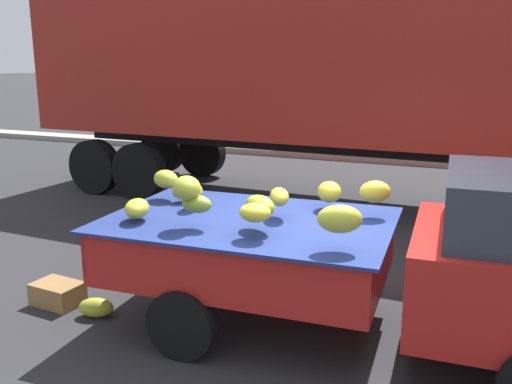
{
  "coord_description": "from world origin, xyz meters",
  "views": [
    {
      "loc": [
        1.33,
        -4.76,
        2.57
      ],
      "look_at": [
        -0.71,
        0.07,
        1.33
      ],
      "focal_mm": 38.37,
      "sensor_mm": 36.0,
      "label": 1
    }
  ],
  "objects_px": {
    "fallen_banana_bunch_near_tailgate": "(96,307)",
    "produce_crate": "(58,293)",
    "pickup_truck": "(455,262)",
    "semi_trailer": "(339,64)"
  },
  "relations": [
    {
      "from": "pickup_truck",
      "to": "semi_trailer",
      "type": "xyz_separation_m",
      "value": [
        -2.37,
        4.91,
        1.66
      ]
    },
    {
      "from": "pickup_truck",
      "to": "produce_crate",
      "type": "relative_size",
      "value": 9.51
    },
    {
      "from": "semi_trailer",
      "to": "produce_crate",
      "type": "xyz_separation_m",
      "value": [
        -1.63,
        -5.45,
        -2.42
      ]
    },
    {
      "from": "pickup_truck",
      "to": "produce_crate",
      "type": "distance_m",
      "value": 4.11
    },
    {
      "from": "fallen_banana_bunch_near_tailgate",
      "to": "pickup_truck",
      "type": "bearing_deg",
      "value": 10.43
    },
    {
      "from": "pickup_truck",
      "to": "semi_trailer",
      "type": "distance_m",
      "value": 5.7
    },
    {
      "from": "fallen_banana_bunch_near_tailgate",
      "to": "produce_crate",
      "type": "bearing_deg",
      "value": 171.47
    },
    {
      "from": "fallen_banana_bunch_near_tailgate",
      "to": "produce_crate",
      "type": "relative_size",
      "value": 0.71
    },
    {
      "from": "produce_crate",
      "to": "pickup_truck",
      "type": "bearing_deg",
      "value": 7.7
    },
    {
      "from": "semi_trailer",
      "to": "produce_crate",
      "type": "distance_m",
      "value": 6.18
    }
  ]
}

